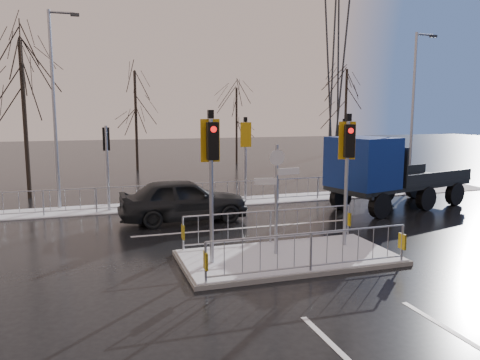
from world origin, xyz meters
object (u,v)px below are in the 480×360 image
object	(u,v)px
traffic_island	(288,246)
street_lamp_left	(56,102)
street_lamp_right	(414,106)
flatbed_truck	(378,172)
car_far_lane	(184,200)

from	to	relation	value
traffic_island	street_lamp_left	xyz separation A→B (m)	(-6.42, 9.49, 4.10)
traffic_island	street_lamp_right	bearing A→B (deg)	38.73
flatbed_truck	street_lamp_left	xyz separation A→B (m)	(-12.62, 4.56, 2.85)
traffic_island	street_lamp_right	distance (m)	14.14
flatbed_truck	traffic_island	bearing A→B (deg)	-141.53
traffic_island	street_lamp_right	xyz separation A→B (m)	(10.58, 8.49, 4.00)
traffic_island	flatbed_truck	size ratio (longest dim) A/B	0.85
traffic_island	flatbed_truck	xyz separation A→B (m)	(6.20, 4.93, 1.25)
car_far_lane	street_lamp_left	world-z (taller)	street_lamp_left
flatbed_truck	street_lamp_left	distance (m)	13.72
traffic_island	street_lamp_left	bearing A→B (deg)	124.07
traffic_island	street_lamp_left	size ratio (longest dim) A/B	0.73
traffic_island	street_lamp_left	distance (m)	12.17
traffic_island	car_far_lane	xyz separation A→B (m)	(-1.86, 5.53, 0.43)
traffic_island	car_far_lane	distance (m)	5.85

